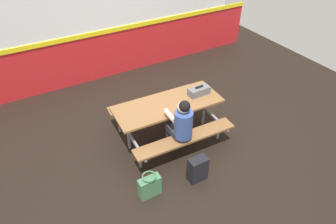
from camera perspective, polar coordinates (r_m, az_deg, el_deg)
name	(u,v)px	position (r m, az deg, el deg)	size (l,w,h in m)	color
ground_plane	(165,136)	(5.62, -0.53, -4.72)	(10.00, 10.00, 0.02)	black
accent_backdrop	(107,26)	(7.12, -11.76, 16.02)	(8.00, 0.14, 2.60)	red
picnic_table_main	(168,111)	(5.27, 0.00, 0.22)	(1.95, 1.63, 0.74)	brown
student_nearer	(181,124)	(4.78, 2.52, -2.28)	(0.37, 0.53, 1.21)	#2D2D38
toolbox_grey	(199,91)	(5.40, 6.02, 4.08)	(0.40, 0.18, 0.18)	#595B60
backpack_dark	(197,169)	(4.76, 5.71, -10.92)	(0.30, 0.22, 0.44)	black
tote_bag_bright	(150,186)	(4.56, -3.57, -14.18)	(0.34, 0.21, 0.43)	#3F724C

